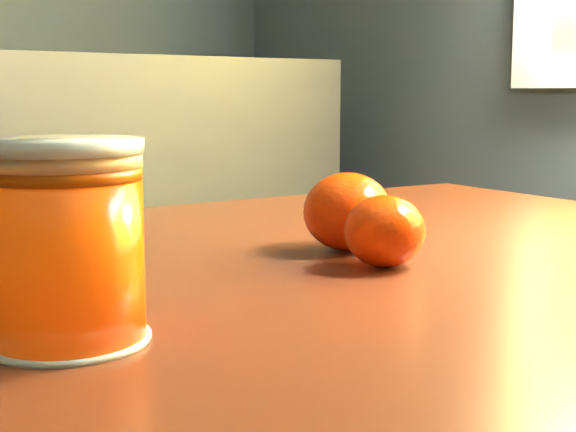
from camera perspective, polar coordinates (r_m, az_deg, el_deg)
table at (r=0.64m, az=-0.03°, el=-11.22°), size 0.98×0.72×0.71m
juice_glass at (r=0.42m, az=-15.55°, el=-1.91°), size 0.08×0.08×0.10m
orange_front at (r=0.65m, az=4.26°, el=0.32°), size 0.09×0.09×0.06m
orange_back at (r=0.59m, az=6.88°, el=-1.07°), size 0.08×0.08×0.05m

